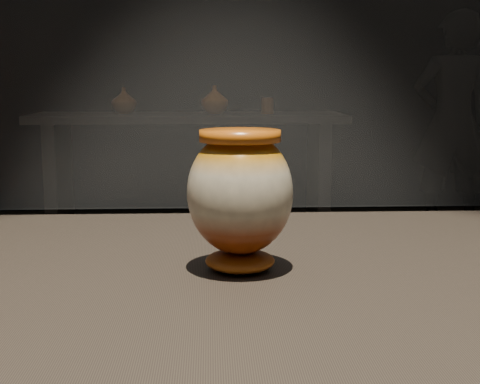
% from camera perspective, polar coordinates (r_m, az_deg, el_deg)
% --- Properties ---
extents(main_vase, '(0.15, 0.15, 0.17)m').
position_cam_1_polar(main_vase, '(0.78, -0.00, -0.22)').
color(main_vase, maroon).
rests_on(main_vase, display_plinth).
extents(back_shelf, '(2.00, 0.60, 0.90)m').
position_cam_1_polar(back_shelf, '(4.37, -4.34, 3.23)').
color(back_shelf, black).
rests_on(back_shelf, ground).
extents(back_vase_left, '(0.23, 0.23, 0.17)m').
position_cam_1_polar(back_vase_left, '(4.40, -9.87, 7.70)').
color(back_vase_left, brown).
rests_on(back_vase_left, back_shelf).
extents(back_vase_mid, '(0.24, 0.24, 0.18)m').
position_cam_1_polar(back_vase_mid, '(4.34, -2.18, 7.89)').
color(back_vase_mid, maroon).
rests_on(back_vase_mid, back_shelf).
extents(back_vase_right, '(0.08, 0.08, 0.10)m').
position_cam_1_polar(back_vase_right, '(4.33, 2.35, 7.38)').
color(back_vase_right, brown).
rests_on(back_vase_right, back_shelf).
extents(visitor, '(0.60, 0.41, 1.61)m').
position_cam_1_polar(visitor, '(5.19, 17.63, 5.70)').
color(visitor, black).
rests_on(visitor, ground).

